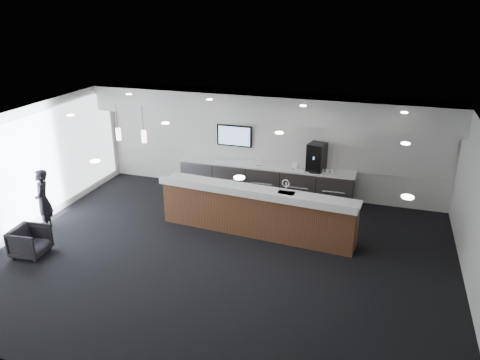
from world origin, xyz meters
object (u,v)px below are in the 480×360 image
(service_counter, at_px, (256,211))
(lounge_guest, at_px, (43,200))
(coffee_machine, at_px, (317,157))
(armchair, at_px, (30,241))

(service_counter, relative_size, lounge_guest, 3.12)
(coffee_machine, xyz_separation_m, lounge_guest, (-6.04, -3.68, -0.55))
(coffee_machine, bearing_deg, lounge_guest, -136.21)
(coffee_machine, relative_size, armchair, 1.05)
(service_counter, bearing_deg, coffee_machine, 69.87)
(service_counter, xyz_separation_m, lounge_guest, (-4.99, -1.41, 0.21))
(lounge_guest, bearing_deg, coffee_machine, 89.23)
(armchair, xyz_separation_m, lounge_guest, (-0.49, 1.13, 0.45))
(service_counter, distance_m, lounge_guest, 5.19)
(coffee_machine, distance_m, lounge_guest, 7.10)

